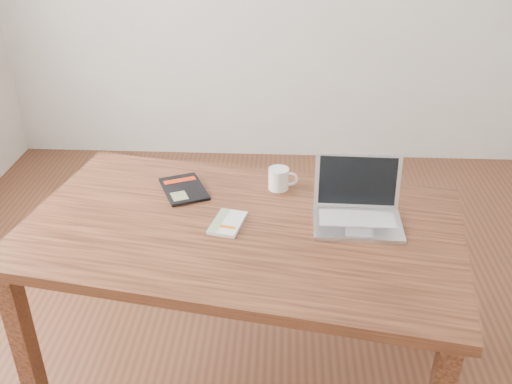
{
  "coord_description": "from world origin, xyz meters",
  "views": [
    {
      "loc": [
        -0.05,
        -1.87,
        1.83
      ],
      "look_at": [
        -0.14,
        -0.11,
        0.85
      ],
      "focal_mm": 40.0,
      "sensor_mm": 36.0,
      "label": 1
    }
  ],
  "objects_px": {
    "black_guidebook": "(184,189)",
    "desk": "(241,245)",
    "white_guidebook": "(228,223)",
    "coffee_mug": "(279,178)",
    "laptop": "(358,208)"
  },
  "relations": [
    {
      "from": "black_guidebook",
      "to": "desk",
      "type": "bearing_deg",
      "value": -68.52
    },
    {
      "from": "black_guidebook",
      "to": "coffee_mug",
      "type": "bearing_deg",
      "value": -18.65
    },
    {
      "from": "desk",
      "to": "coffee_mug",
      "type": "relative_size",
      "value": 14.36
    },
    {
      "from": "laptop",
      "to": "black_guidebook",
      "type": "bearing_deg",
      "value": 166.07
    },
    {
      "from": "white_guidebook",
      "to": "coffee_mug",
      "type": "relative_size",
      "value": 1.58
    },
    {
      "from": "black_guidebook",
      "to": "laptop",
      "type": "xyz_separation_m",
      "value": [
        0.66,
        -0.18,
        0.04
      ]
    },
    {
      "from": "laptop",
      "to": "coffee_mug",
      "type": "xyz_separation_m",
      "value": [
        -0.28,
        0.22,
        -0.0
      ]
    },
    {
      "from": "white_guidebook",
      "to": "laptop",
      "type": "bearing_deg",
      "value": 20.02
    },
    {
      "from": "laptop",
      "to": "desk",
      "type": "bearing_deg",
      "value": -170.47
    },
    {
      "from": "black_guidebook",
      "to": "white_guidebook",
      "type": "bearing_deg",
      "value": -75.03
    },
    {
      "from": "desk",
      "to": "white_guidebook",
      "type": "distance_m",
      "value": 0.11
    },
    {
      "from": "coffee_mug",
      "to": "black_guidebook",
      "type": "bearing_deg",
      "value": -174.35
    },
    {
      "from": "desk",
      "to": "white_guidebook",
      "type": "relative_size",
      "value": 9.1
    },
    {
      "from": "white_guidebook",
      "to": "desk",
      "type": "bearing_deg",
      "value": 15.81
    },
    {
      "from": "black_guidebook",
      "to": "coffee_mug",
      "type": "relative_size",
      "value": 2.31
    }
  ]
}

